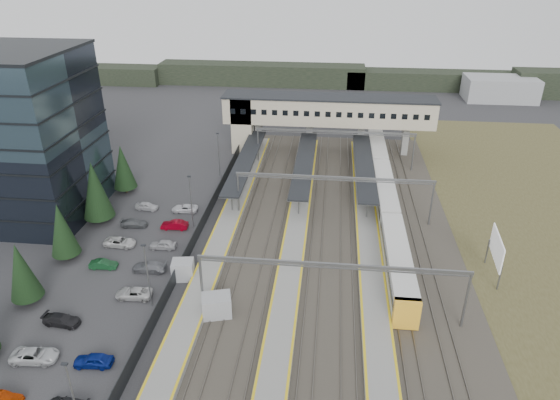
# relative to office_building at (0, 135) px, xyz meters

# --- Properties ---
(ground) EXTENTS (220.00, 220.00, 0.00)m
(ground) POSITION_rel_office_building_xyz_m (36.00, -12.00, -12.19)
(ground) COLOR #2B2B2D
(ground) RESTS_ON ground
(office_building) EXTENTS (24.30, 18.30, 24.30)m
(office_building) POSITION_rel_office_building_xyz_m (0.00, 0.00, 0.00)
(office_building) COLOR #324550
(office_building) RESTS_ON ground
(conifer_row) EXTENTS (4.42, 49.82, 9.50)m
(conifer_row) POSITION_rel_office_building_xyz_m (14.00, -15.86, -7.36)
(conifer_row) COLOR black
(conifer_row) RESTS_ON ground
(car_park) EXTENTS (10.68, 44.67, 1.29)m
(car_park) POSITION_rel_office_building_xyz_m (22.67, -19.39, -11.59)
(car_park) COLOR #B3B2B6
(car_park) RESTS_ON ground
(lampposts) EXTENTS (0.50, 53.25, 8.07)m
(lampposts) POSITION_rel_office_building_xyz_m (28.00, -10.75, -7.86)
(lampposts) COLOR slate
(lampposts) RESTS_ON ground
(fence) EXTENTS (0.08, 90.00, 2.00)m
(fence) POSITION_rel_office_building_xyz_m (29.50, -7.00, -11.19)
(fence) COLOR #26282B
(fence) RESTS_ON ground
(relay_cabin_near) EXTENTS (3.63, 3.05, 2.61)m
(relay_cabin_near) POSITION_rel_office_building_xyz_m (35.76, -20.92, -10.89)
(relay_cabin_near) COLOR gray
(relay_cabin_near) RESTS_ON ground
(relay_cabin_far) EXTENTS (2.86, 2.50, 2.36)m
(relay_cabin_far) POSITION_rel_office_building_xyz_m (30.11, -14.42, -11.01)
(relay_cabin_far) COLOR gray
(relay_cabin_far) RESTS_ON ground
(rail_corridor) EXTENTS (34.00, 90.00, 0.92)m
(rail_corridor) POSITION_rel_office_building_xyz_m (45.34, -7.00, -11.90)
(rail_corridor) COLOR #37342B
(rail_corridor) RESTS_ON ground
(canopies) EXTENTS (23.10, 30.00, 3.28)m
(canopies) POSITION_rel_office_building_xyz_m (43.00, 15.00, -8.27)
(canopies) COLOR black
(canopies) RESTS_ON ground
(footbridge) EXTENTS (40.40, 6.40, 11.20)m
(footbridge) POSITION_rel_office_building_xyz_m (43.70, 30.00, -4.26)
(footbridge) COLOR beige
(footbridge) RESTS_ON ground
(gantries) EXTENTS (28.40, 62.28, 7.17)m
(gantries) POSITION_rel_office_building_xyz_m (48.00, -9.00, -6.20)
(gantries) COLOR slate
(gantries) RESTS_ON ground
(train) EXTENTS (2.80, 58.59, 3.53)m
(train) POSITION_rel_office_building_xyz_m (56.00, 7.78, -10.18)
(train) COLOR beige
(train) RESTS_ON ground
(billboard) EXTENTS (0.72, 6.58, 5.72)m
(billboard) POSITION_rel_office_building_xyz_m (67.69, -9.97, -8.31)
(billboard) COLOR slate
(billboard) RESTS_ON ground
(treeline_far) EXTENTS (170.00, 19.00, 7.00)m
(treeline_far) POSITION_rel_office_building_xyz_m (59.81, 80.28, -9.24)
(treeline_far) COLOR black
(treeline_far) RESTS_ON ground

